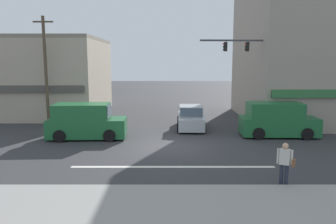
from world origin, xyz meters
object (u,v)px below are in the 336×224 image
traffic_light_mast (258,68)px  van_crossing_center (87,122)px  sedan_crossing_rightbound (192,118)px  pedestrian_foreground_with_bag (286,162)px  utility_pole_far_right (261,73)px  van_waiting_far (278,120)px  utility_pole_near_left (47,70)px

traffic_light_mast → van_crossing_center: traffic_light_mast is taller
sedan_crossing_rightbound → pedestrian_foreground_with_bag: size_ratio=2.49×
utility_pole_far_right → van_crossing_center: (-12.21, -6.47, -2.73)m
van_waiting_far → sedan_crossing_rightbound: bearing=154.6°
utility_pole_far_right → pedestrian_foreground_with_bag: bearing=-101.7°
utility_pole_far_right → van_crossing_center: utility_pole_far_right is taller
van_waiting_far → utility_pole_near_left: bearing=167.5°
pedestrian_foreground_with_bag → van_waiting_far: bearing=73.6°
utility_pole_far_right → van_crossing_center: size_ratio=1.53×
van_crossing_center → pedestrian_foreground_with_bag: (9.26, -7.74, -0.05)m
sedan_crossing_rightbound → utility_pole_far_right: bearing=31.5°
van_waiting_far → utility_pole_far_right: bearing=85.0°
van_crossing_center → van_waiting_far: bearing=2.6°
utility_pole_near_left → utility_pole_far_right: 16.10m
traffic_light_mast → sedan_crossing_rightbound: bearing=172.2°
utility_pole_far_right → pedestrian_foreground_with_bag: (-2.95, -14.21, -2.78)m
utility_pole_near_left → sedan_crossing_rightbound: 10.78m
van_crossing_center → pedestrian_foreground_with_bag: van_crossing_center is taller
traffic_light_mast → pedestrian_foreground_with_bag: 10.75m
utility_pole_near_left → van_waiting_far: size_ratio=1.66×
utility_pole_far_right → van_waiting_far: utility_pole_far_right is taller
traffic_light_mast → van_crossing_center: (-10.82, -2.40, -3.17)m
sedan_crossing_rightbound → pedestrian_foreground_with_bag: (2.73, -10.73, 0.24)m
van_crossing_center → pedestrian_foreground_with_bag: bearing=-39.9°
sedan_crossing_rightbound → van_waiting_far: size_ratio=0.89×
sedan_crossing_rightbound → van_waiting_far: van_waiting_far is taller
sedan_crossing_rightbound → van_waiting_far: (5.17, -2.45, 0.29)m
traffic_light_mast → utility_pole_far_right: bearing=71.2°
van_waiting_far → pedestrian_foreground_with_bag: van_waiting_far is taller
utility_pole_near_left → traffic_light_mast: 14.60m
utility_pole_near_left → traffic_light_mast: bearing=-6.1°
utility_pole_near_left → utility_pole_far_right: size_ratio=1.08×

